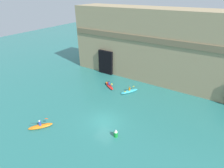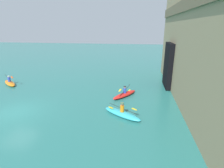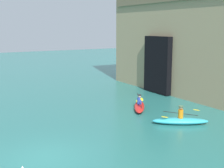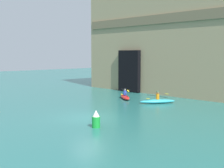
{
  "view_description": "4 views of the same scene",
  "coord_description": "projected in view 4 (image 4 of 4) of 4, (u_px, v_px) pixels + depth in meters",
  "views": [
    {
      "loc": [
        10.45,
        -15.02,
        15.5
      ],
      "look_at": [
        -2.37,
        5.69,
        2.4
      ],
      "focal_mm": 28.0,
      "sensor_mm": 36.0,
      "label": 1
    },
    {
      "loc": [
        11.33,
        9.51,
        6.52
      ],
      "look_at": [
        -5.07,
        7.08,
        1.08
      ],
      "focal_mm": 28.0,
      "sensor_mm": 36.0,
      "label": 2
    },
    {
      "loc": [
        12.65,
        -3.92,
        5.67
      ],
      "look_at": [
        -5.32,
        6.57,
        1.85
      ],
      "focal_mm": 50.0,
      "sensor_mm": 36.0,
      "label": 3
    },
    {
      "loc": [
        17.0,
        -13.68,
        4.51
      ],
      "look_at": [
        -4.08,
        6.08,
        1.68
      ],
      "focal_mm": 50.0,
      "sensor_mm": 36.0,
      "label": 4
    }
  ],
  "objects": [
    {
      "name": "kayak_red",
      "position": [
        125.0,
        97.0,
        31.17
      ],
      "size": [
        3.03,
        2.45,
        1.04
      ],
      "rotation": [
        0.0,
        0.0,
        2.52
      ],
      "color": "red",
      "rests_on": "ground"
    },
    {
      "name": "kayak_cyan",
      "position": [
        158.0,
        101.0,
        28.32
      ],
      "size": [
        2.42,
        3.23,
        1.11
      ],
      "rotation": [
        0.0,
        0.0,
        1.02
      ],
      "color": "#33B2C6",
      "rests_on": "ground"
    },
    {
      "name": "ground_plane",
      "position": [
        89.0,
        117.0,
        22.09
      ],
      "size": [
        120.0,
        120.0,
        0.0
      ],
      "primitive_type": "plane",
      "color": "#28706B"
    },
    {
      "name": "marker_buoy",
      "position": [
        96.0,
        119.0,
        19.03
      ],
      "size": [
        0.5,
        0.5,
        1.08
      ],
      "color": "green",
      "rests_on": "ground"
    }
  ]
}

